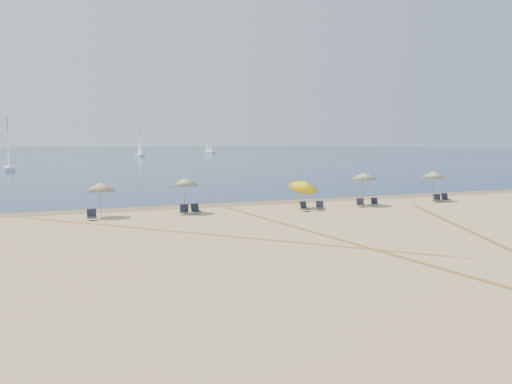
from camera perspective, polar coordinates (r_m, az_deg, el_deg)
ground at (r=21.39m, az=20.94°, el=-8.28°), size 160.00×160.00×0.00m
ocean at (r=240.55m, az=-18.85°, el=4.06°), size 500.00×500.00×0.00m
wet_sand at (r=41.92m, az=-2.07°, el=-1.28°), size 500.00×500.00×0.00m
umbrella_1 at (r=35.58m, az=-16.31°, el=0.55°), size 2.02×2.02×2.36m
umbrella_2 at (r=36.41m, az=-7.65°, el=1.05°), size 2.10×2.14×2.50m
umbrella_3 at (r=38.87m, az=5.11°, el=0.80°), size 2.09×2.14×2.45m
umbrella_4 at (r=41.29m, az=11.41°, el=1.65°), size 2.32×2.35×2.60m
umbrella_5 at (r=45.95m, az=18.42°, el=1.79°), size 2.08×2.08×2.54m
chair_2 at (r=34.88m, az=-17.14°, el=-2.40°), size 0.58×0.68×0.69m
chair_3 at (r=36.17m, az=-7.71°, el=-1.94°), size 0.75×0.81×0.68m
chair_4 at (r=36.55m, az=-6.47°, el=-1.85°), size 0.64×0.73×0.67m
chair_5 at (r=37.65m, az=5.23°, el=-1.61°), size 0.73×0.80×0.69m
chair_6 at (r=38.40m, az=6.87°, el=-1.51°), size 0.71×0.77×0.65m
chair_7 at (r=40.57m, az=11.12°, el=-1.20°), size 0.72×0.78×0.66m
chair_8 at (r=41.78m, az=12.56°, el=-1.07°), size 0.68×0.73×0.59m
chair_9 at (r=45.40m, az=18.83°, el=-0.68°), size 0.75×0.80×0.66m
chair_10 at (r=46.14m, az=19.61°, el=-0.60°), size 0.61×0.70×0.69m
sailboat_0 at (r=167.95m, az=-12.33°, el=4.70°), size 2.09×6.50×9.54m
sailboat_1 at (r=97.29m, az=-24.94°, el=3.69°), size 2.08×6.15×8.99m
sailboat_2 at (r=212.60m, az=-5.07°, el=4.86°), size 3.57×5.78×8.44m
tire_tracks at (r=28.27m, az=7.89°, el=-4.64°), size 52.47×46.63×0.00m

